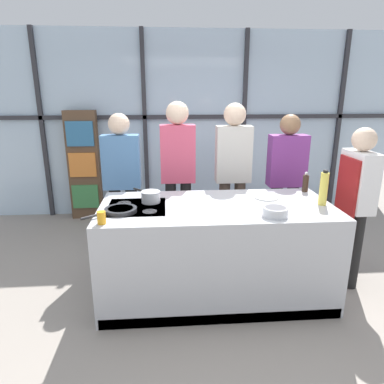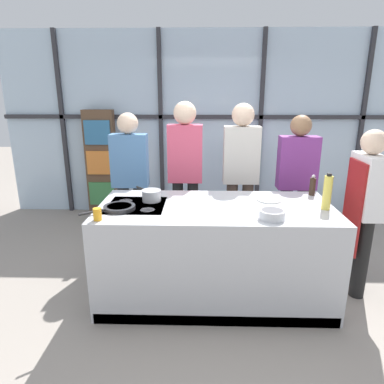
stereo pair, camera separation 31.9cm
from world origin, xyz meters
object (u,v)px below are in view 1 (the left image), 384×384
Objects in this scene: frying_pan at (120,210)px; spectator_center_right at (233,169)px; chef at (355,199)px; spectator_far_left at (122,177)px; mixing_bowl at (275,211)px; pepper_grinder at (305,183)px; spectator_center_left at (178,168)px; white_plate at (266,197)px; spectator_far_right at (286,176)px; oil_bottle at (324,188)px; saucepan at (151,196)px; juice_glass_near at (101,218)px.

spectator_center_right is at bearing 40.95° from frying_pan.
chef is 2.48m from spectator_far_left.
pepper_grinder reaches higher than mixing_bowl.
pepper_grinder is at bearing 157.80° from spectator_center_left.
spectator_center_left is 1.01× the size of spectator_center_right.
white_plate is (1.38, 0.30, -0.01)m from frying_pan.
oil_bottle is at bearing 90.42° from spectator_far_right.
chef is 0.87m from white_plate.
white_plate is 0.50m from mixing_bowl.
spectator_center_right is at bearing 141.14° from pepper_grinder.
chef is 6.99× the size of white_plate.
white_plate is 1.08× the size of mixing_bowl.
spectator_center_right reaches higher than spectator_far_left.
spectator_center_left is at bearing 69.59° from saucepan.
juice_glass_near is (-0.11, -0.26, 0.03)m from frying_pan.
pepper_grinder is (0.01, 0.43, -0.06)m from oil_bottle.
white_plate is (-0.87, 0.07, 0.02)m from chef.
chef is 2.26m from frying_pan.
oil_bottle is 1.56× the size of pepper_grinder.
spectator_center_left reaches higher than frying_pan.
white_plate is at bearing 105.10° from spectator_center_right.
spectator_far_left is 1.03m from frying_pan.
chef is 0.90m from spectator_far_right.
white_plate is at bearing 153.91° from spectator_far_left.
oil_bottle is (1.58, -0.19, 0.10)m from saucepan.
spectator_far_left reaches higher than white_plate.
oil_bottle is 3.21× the size of juice_glass_near.
spectator_far_right reaches higher than frying_pan.
mixing_bowl is (0.77, -1.22, -0.11)m from spectator_center_left.
saucepan reaches higher than frying_pan.
spectator_far_right is 7.30× the size of white_plate.
spectator_far_right is at bearing -180.00° from spectator_center_right.
saucepan is at bearing 69.59° from spectator_center_left.
spectator_far_right reaches higher than white_plate.
spectator_far_right is 6.05× the size of saucepan.
chef is 15.73× the size of juice_glass_near.
chef is 0.89× the size of spectator_center_right.
oil_bottle is 1.97m from juice_glass_near.
chef is 0.48m from oil_bottle.
spectator_far_left is at bearing 0.00° from spectator_center_left.
spectator_center_right is at bearing 44.89° from juice_glass_near.
spectator_far_left is at bearing 153.91° from white_plate.
spectator_center_left is 5.55× the size of oil_bottle.
spectator_center_left reaches higher than spectator_far_left.
spectator_far_right is 1.32m from mixing_bowl.
spectator_center_right reaches higher than juice_glass_near.
spectator_center_right is 1.82m from juice_glass_near.
spectator_far_left is 0.93× the size of spectator_center_left.
pepper_grinder is at bearing 21.16° from juice_glass_near.
frying_pan is (-1.82, -1.03, -0.01)m from spectator_far_right.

